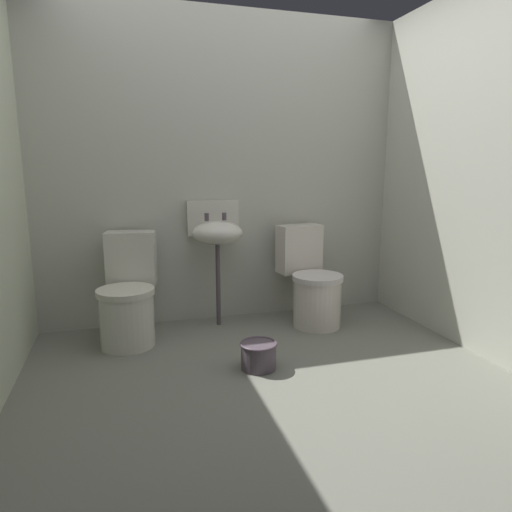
% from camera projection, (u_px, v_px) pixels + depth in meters
% --- Properties ---
extents(ground_plane, '(3.34, 2.85, 0.08)m').
position_uv_depth(ground_plane, '(270.00, 385.00, 2.74)').
color(ground_plane, slate).
extents(wall_back, '(3.34, 0.10, 2.45)m').
position_uv_depth(wall_back, '(223.00, 170.00, 3.69)').
color(wall_back, '#B9BBAC').
rests_on(wall_back, ground).
extents(wall_right, '(0.10, 2.65, 2.45)m').
position_uv_depth(wall_right, '(484.00, 171.00, 3.00)').
color(wall_right, beige).
rests_on(wall_right, ground).
extents(toilet_left, '(0.48, 0.65, 0.78)m').
position_uv_depth(toilet_left, '(128.00, 299.00, 3.27)').
color(toilet_left, silver).
rests_on(toilet_left, ground).
extents(toilet_right, '(0.46, 0.64, 0.78)m').
position_uv_depth(toilet_right, '(312.00, 284.00, 3.66)').
color(toilet_right, silver).
rests_on(toilet_right, ground).
extents(sink, '(0.42, 0.35, 0.99)m').
position_uv_depth(sink, '(217.00, 232.00, 3.55)').
color(sink, '#50444E').
rests_on(sink, ground).
extents(bucket, '(0.24, 0.24, 0.17)m').
position_uv_depth(bucket, '(259.00, 355.00, 2.86)').
color(bucket, '#50444E').
rests_on(bucket, ground).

